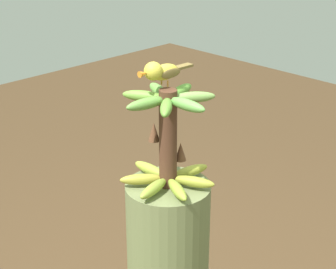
{
  "coord_description": "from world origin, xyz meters",
  "views": [
    {
      "loc": [
        1.14,
        1.15,
        1.83
      ],
      "look_at": [
        0.0,
        0.0,
        1.13
      ],
      "focal_mm": 61.41,
      "sensor_mm": 36.0,
      "label": 1
    }
  ],
  "objects": [
    {
      "name": "banana_bunch",
      "position": [
        -0.0,
        -0.0,
        1.12
      ],
      "size": [
        0.31,
        0.3,
        0.32
      ],
      "color": "#4C2D1E",
      "rests_on": "banana_tree"
    },
    {
      "name": "perched_bird",
      "position": [
        -0.01,
        -0.04,
        1.33
      ],
      "size": [
        0.21,
        0.06,
        0.08
      ],
      "color": "#C68933",
      "rests_on": "banana_bunch"
    }
  ]
}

